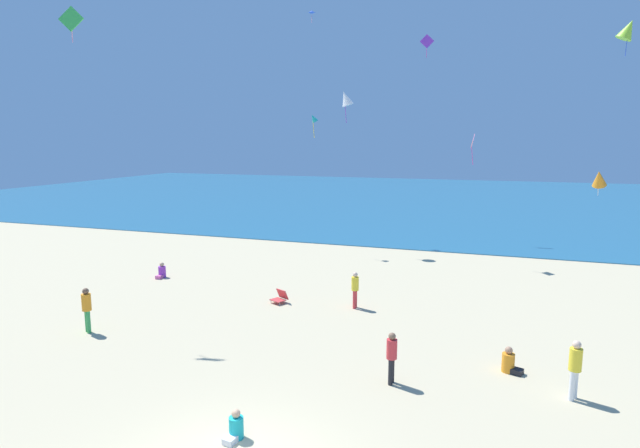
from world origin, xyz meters
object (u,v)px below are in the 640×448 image
beach_chair_far_right (280,297)px  kite_purple (427,42)px  person_1 (162,272)px  person_2 (392,354)px  kite_lime (628,30)px  kite_teal (314,118)px  person_6 (575,366)px  kite_orange (599,178)px  person_7 (509,363)px  person_8 (235,428)px  kite_green (71,19)px  kite_pink (473,142)px  kite_white (346,99)px  person_3 (87,307)px  kite_blue (312,12)px  person_4 (355,287)px

beach_chair_far_right → kite_purple: (3.30, 18.48, 13.33)m
person_1 → person_2: bearing=56.6°
person_2 → kite_lime: (7.83, 14.39, 10.96)m
kite_purple → kite_teal: (-5.58, -7.82, -5.44)m
kite_purple → person_6: bearing=-72.6°
beach_chair_far_right → kite_orange: 18.59m
person_1 → person_7: size_ratio=0.99×
person_2 → person_8: 4.89m
kite_green → kite_teal: 15.26m
kite_teal → person_1: bearing=-119.4°
person_2 → kite_purple: 27.55m
person_7 → kite_pink: kite_pink is taller
kite_green → kite_orange: 26.25m
kite_lime → kite_white: (-14.36, 3.25, -2.49)m
person_3 → kite_white: kite_white is taller
kite_lime → kite_blue: 19.92m
kite_green → kite_orange: (20.23, 15.43, -6.41)m
kite_lime → kite_teal: kite_lime is taller
kite_orange → kite_pink: 6.97m
person_4 → kite_lime: size_ratio=0.88×
person_2 → kite_white: kite_white is taller
person_1 → kite_blue: 21.07m
person_4 → kite_white: 14.73m
beach_chair_far_right → kite_teal: size_ratio=0.54×
person_3 → kite_teal: bearing=21.5°
person_8 → kite_orange: kite_orange is taller
person_6 → kite_orange: 17.61m
kite_blue → kite_white: bearing=-48.6°
kite_green → kite_white: (6.01, 15.46, -1.87)m
person_3 → kite_blue: kite_blue is taller
person_2 → person_3: (-11.11, 0.41, 0.07)m
beach_chair_far_right → person_2: 8.34m
kite_lime → kite_teal: (-16.05, 2.10, -3.70)m
person_6 → person_1: bearing=7.6°
person_6 → kite_blue: 29.80m
person_3 → person_8: (8.24, -4.33, -0.68)m
person_1 → kite_pink: (14.32, 8.60, 6.45)m
person_3 → kite_purple: kite_purple is taller
person_6 → kite_white: 22.03m
person_7 → person_3: bearing=-154.6°
beach_chair_far_right → person_4: bearing=122.7°
person_3 → kite_orange: kite_orange is taller
kite_orange → kite_green: bearing=-142.7°
person_8 → kite_green: 15.83m
person_4 → person_8: bearing=-89.8°
person_1 → person_2: size_ratio=0.51×
person_6 → kite_green: (-17.30, 1.49, 10.26)m
person_4 → kite_green: size_ratio=1.16×
person_4 → kite_teal: 13.74m
person_4 → person_6: size_ratio=0.92×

